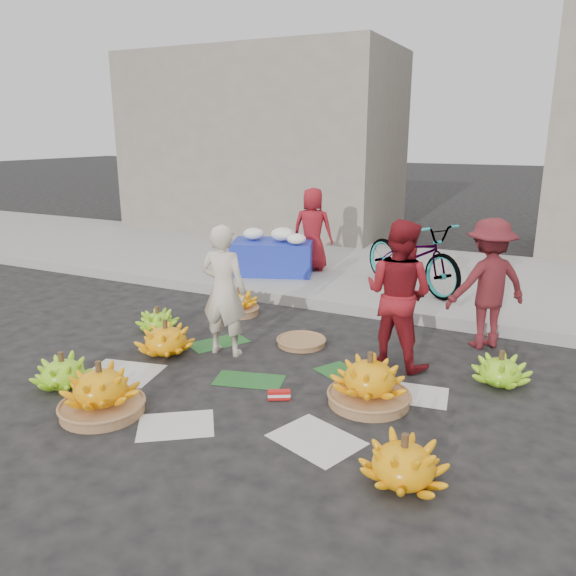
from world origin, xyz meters
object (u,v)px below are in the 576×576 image
at_px(flower_table, 273,255).
at_px(bicycle, 412,255).
at_px(vendor_cream, 224,291).
at_px(banana_bunch_0, 166,339).
at_px(banana_bunch_4, 369,381).

relative_size(flower_table, bicycle, 0.77).
distance_m(vendor_cream, flower_table, 3.11).
bearing_deg(banana_bunch_0, flower_table, 97.27).
bearing_deg(banana_bunch_4, banana_bunch_0, 176.45).
relative_size(banana_bunch_4, bicycle, 0.38).
bearing_deg(vendor_cream, bicycle, -117.30).
relative_size(vendor_cream, bicycle, 0.75).
xyz_separation_m(banana_bunch_4, bicycle, (-0.51, 3.40, 0.40)).
xyz_separation_m(vendor_cream, flower_table, (-0.97, 2.94, -0.28)).
bearing_deg(banana_bunch_0, vendor_cream, 27.48).
distance_m(flower_table, bicycle, 2.21).
relative_size(banana_bunch_0, bicycle, 0.40).
distance_m(vendor_cream, bicycle, 3.21).
bearing_deg(bicycle, flower_table, 124.63).
bearing_deg(banana_bunch_4, flower_table, 128.78).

